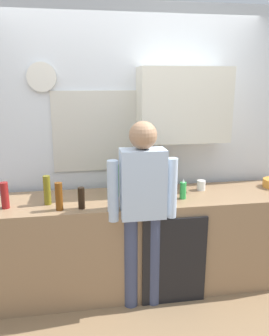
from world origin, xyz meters
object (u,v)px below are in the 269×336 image
bottle_dark_sauce (81,198)px  cup_white_mug (201,185)px  coffee_maker (155,184)px  bottle_olive_oil (47,190)px  bottle_clear_soda (119,180)px  bottle_amber_beer (59,196)px  person_at_sink (143,202)px  dish_soap (183,190)px  bottle_red_vinegar (5,195)px

bottle_dark_sauce → cup_white_mug: (1.14, 0.31, -0.04)m
coffee_maker → bottle_olive_oil: bearing=178.2°
bottle_dark_sauce → bottle_clear_soda: bearing=39.3°
bottle_amber_beer → bottle_olive_oil: bottle_olive_oil is taller
cup_white_mug → person_at_sink: (-0.65, -0.40, 0.02)m
bottle_clear_soda → bottle_olive_oil: bearing=-167.7°
bottle_clear_soda → dish_soap: size_ratio=1.56×
bottle_dark_sauce → person_at_sink: size_ratio=0.11×
dish_soap → person_at_sink: bearing=-153.9°
bottle_amber_beer → person_at_sink: person_at_sink is taller
bottle_dark_sauce → cup_white_mug: bottle_dark_sauce is taller
dish_soap → coffee_maker: bearing=176.0°
bottle_amber_beer → bottle_red_vinegar: bearing=165.6°
bottle_olive_oil → bottle_amber_beer: bearing=-54.9°
coffee_maker → bottle_olive_oil: (-0.92, 0.03, -0.02)m
bottle_red_vinegar → cup_white_mug: (1.75, 0.20, -0.06)m
bottle_red_vinegar → cup_white_mug: bearing=6.4°
bottle_amber_beer → bottle_clear_soda: bottle_clear_soda is taller
bottle_clear_soda → dish_soap: (0.55, -0.18, -0.06)m
bottle_amber_beer → person_at_sink: size_ratio=0.14×
coffee_maker → bottle_red_vinegar: coffee_maker is taller
coffee_maker → bottle_clear_soda: bearing=150.3°
bottle_olive_oil → cup_white_mug: 1.43m
coffee_maker → dish_soap: 0.26m
bottle_dark_sauce → person_at_sink: bearing=-11.3°
bottle_red_vinegar → person_at_sink: size_ratio=0.14×
coffee_maker → person_at_sink: (-0.15, -0.21, -0.08)m
bottle_red_vinegar → person_at_sink: (1.11, -0.21, -0.04)m
bottle_clear_soda → dish_soap: bottle_clear_soda is taller
bottle_amber_beer → bottle_red_vinegar: 0.45m
coffee_maker → bottle_dark_sauce: size_ratio=1.83×
bottle_amber_beer → dish_soap: 1.07m
coffee_maker → bottle_dark_sauce: (-0.64, -0.12, -0.06)m
bottle_dark_sauce → bottle_amber_beer: bottle_amber_beer is taller
bottle_olive_oil → bottle_red_vinegar: bottle_olive_oil is taller
coffee_maker → bottle_amber_beer: 0.82m
bottle_olive_oil → dish_soap: bearing=-2.3°
bottle_red_vinegar → bottle_clear_soda: bearing=10.2°
bottle_clear_soda → person_at_sink: size_ratio=0.17×
bottle_amber_beer → cup_white_mug: bearing=13.2°
coffee_maker → cup_white_mug: (0.50, 0.19, -0.10)m
coffee_maker → bottle_red_vinegar: (-1.25, -0.01, -0.04)m
cup_white_mug → dish_soap: bearing=-140.1°
dish_soap → bottle_amber_beer: bearing=-174.5°
bottle_amber_beer → bottle_clear_soda: size_ratio=0.82×
bottle_olive_oil → cup_white_mug: size_ratio=2.63×
bottle_clear_soda → person_at_sink: bearing=-69.3°
dish_soap → bottle_dark_sauce: bearing=-173.7°
coffee_maker → bottle_clear_soda: (-0.29, 0.17, -0.01)m
bottle_olive_oil → dish_soap: (1.17, -0.05, -0.05)m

